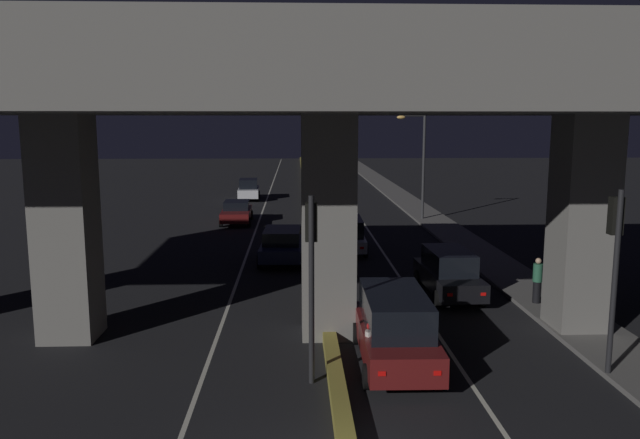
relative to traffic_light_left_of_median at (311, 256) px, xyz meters
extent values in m
cube|color=beige|center=(-2.80, 30.20, -3.24)|extent=(0.12, 126.00, 0.00)
cube|color=beige|center=(4.00, 30.20, -3.24)|extent=(0.12, 126.00, 0.00)
cube|color=olive|center=(0.60, 30.20, -3.07)|extent=(0.40, 126.00, 0.34)
cube|color=#5B5956|center=(8.66, 23.20, -3.17)|extent=(2.32, 126.00, 0.14)
cube|color=slate|center=(-7.20, 3.54, 0.12)|extent=(1.60, 1.63, 6.72)
cube|color=slate|center=(8.40, 3.54, 0.12)|extent=(1.60, 1.63, 6.72)
cube|color=slate|center=(0.60, 3.54, 0.12)|extent=(1.60, 1.63, 6.72)
cube|color=slate|center=(0.60, 3.54, 4.57)|extent=(36.82, 10.36, 2.19)
cube|color=#333335|center=(0.60, 3.54, 6.12)|extent=(36.82, 0.40, 0.90)
cylinder|color=black|center=(0.00, -0.11, -0.87)|extent=(0.14, 0.14, 4.75)
cube|color=black|center=(0.00, 0.07, 0.83)|extent=(0.30, 0.28, 0.95)
sphere|color=black|center=(0.00, 0.22, 1.13)|extent=(0.18, 0.18, 0.18)
sphere|color=black|center=(0.00, 0.22, 0.83)|extent=(0.18, 0.18, 0.18)
sphere|color=green|center=(0.00, 0.22, 0.53)|extent=(0.18, 0.18, 0.18)
cylinder|color=black|center=(7.60, -0.11, -0.81)|extent=(0.14, 0.14, 4.86)
cube|color=black|center=(7.60, 0.07, 0.94)|extent=(0.30, 0.28, 0.95)
sphere|color=black|center=(7.60, 0.22, 1.24)|extent=(0.18, 0.18, 0.18)
sphere|color=black|center=(7.60, 0.22, 0.94)|extent=(0.18, 0.18, 0.18)
sphere|color=green|center=(7.60, 0.22, 0.65)|extent=(0.18, 0.18, 0.18)
cylinder|color=#2D2D30|center=(8.00, 25.49, 0.26)|extent=(0.18, 0.18, 7.00)
cylinder|color=#2D2D30|center=(7.23, 25.49, 3.61)|extent=(1.54, 0.10, 0.10)
ellipsoid|color=#F2B759|center=(6.46, 25.49, 3.51)|extent=(0.56, 0.32, 0.24)
cube|color=#591414|center=(2.28, 1.04, -2.55)|extent=(1.92, 4.76, 0.75)
cube|color=black|center=(2.28, 1.15, -1.73)|extent=(1.67, 3.43, 0.89)
cylinder|color=black|center=(1.40, 2.61, -2.93)|extent=(0.21, 0.64, 0.63)
cylinder|color=black|center=(3.21, 2.59, -2.93)|extent=(0.21, 0.64, 0.63)
cylinder|color=black|center=(1.35, -0.51, -2.93)|extent=(0.21, 0.64, 0.63)
cylinder|color=black|center=(3.16, -0.54, -2.93)|extent=(0.21, 0.64, 0.63)
cube|color=red|center=(1.60, -1.33, -2.52)|extent=(0.18, 0.03, 0.11)
cube|color=red|center=(2.89, -1.35, -2.52)|extent=(0.18, 0.03, 0.11)
cube|color=black|center=(5.36, 7.67, -2.60)|extent=(1.81, 4.59, 0.66)
cube|color=black|center=(5.36, 7.67, -1.89)|extent=(1.55, 2.77, 0.78)
cylinder|color=black|center=(4.50, 9.13, -2.93)|extent=(0.22, 0.63, 0.62)
cylinder|color=black|center=(6.11, 9.19, -2.93)|extent=(0.22, 0.63, 0.62)
cylinder|color=black|center=(4.60, 6.14, -2.93)|extent=(0.22, 0.63, 0.62)
cylinder|color=black|center=(6.22, 6.20, -2.93)|extent=(0.22, 0.63, 0.62)
cube|color=red|center=(4.86, 5.37, -2.57)|extent=(0.18, 0.04, 0.11)
cube|color=red|center=(6.01, 5.41, -2.57)|extent=(0.18, 0.04, 0.11)
cube|color=silver|center=(2.17, 15.82, -2.66)|extent=(1.83, 4.27, 0.57)
cube|color=black|center=(2.17, 15.93, -1.96)|extent=(1.60, 3.08, 0.83)
cylinder|color=black|center=(1.35, 17.24, -2.95)|extent=(0.21, 0.60, 0.60)
cylinder|color=black|center=(3.05, 17.20, -2.95)|extent=(0.21, 0.60, 0.60)
cylinder|color=black|center=(1.28, 14.44, -2.95)|extent=(0.21, 0.60, 0.60)
cylinder|color=black|center=(2.99, 14.41, -2.95)|extent=(0.21, 0.60, 0.60)
cube|color=red|center=(1.51, 13.71, -2.63)|extent=(0.18, 0.03, 0.11)
cube|color=red|center=(2.73, 13.68, -2.63)|extent=(0.18, 0.03, 0.11)
cube|color=#141938|center=(-1.01, 13.62, -2.60)|extent=(2.06, 4.43, 0.59)
cube|color=black|center=(-1.01, 13.62, -2.00)|extent=(1.77, 2.68, 0.61)
cylinder|color=black|center=(-0.14, 12.15, -2.89)|extent=(0.23, 0.71, 0.70)
cylinder|color=black|center=(-1.99, 12.23, -2.89)|extent=(0.23, 0.71, 0.70)
cylinder|color=black|center=(-0.03, 15.02, -2.89)|extent=(0.23, 0.71, 0.70)
cylinder|color=black|center=(-1.87, 15.10, -2.89)|extent=(0.23, 0.71, 0.70)
cube|color=white|center=(-0.26, 15.78, -2.69)|extent=(0.18, 0.04, 0.11)
cube|color=white|center=(-1.58, 15.83, -2.69)|extent=(0.18, 0.04, 0.11)
cube|color=#591414|center=(-4.19, 24.95, -2.65)|extent=(1.88, 4.57, 0.59)
cube|color=black|center=(-4.20, 25.17, -2.09)|extent=(1.61, 2.21, 0.51)
cylinder|color=black|center=(-3.29, 23.47, -2.94)|extent=(0.21, 0.61, 0.61)
cylinder|color=black|center=(-5.03, 23.43, -2.94)|extent=(0.21, 0.61, 0.61)
cylinder|color=black|center=(-3.36, 26.46, -2.94)|extent=(0.21, 0.61, 0.61)
cylinder|color=black|center=(-5.09, 26.43, -2.94)|extent=(0.21, 0.61, 0.61)
cube|color=white|center=(-3.62, 27.24, -2.73)|extent=(0.18, 0.03, 0.11)
cube|color=white|center=(-4.86, 27.21, -2.73)|extent=(0.18, 0.03, 0.11)
cube|color=silver|center=(-4.30, 37.05, -2.59)|extent=(1.83, 4.21, 0.68)
cube|color=black|center=(-4.30, 37.05, -1.88)|extent=(1.56, 2.54, 0.74)
cylinder|color=black|center=(-3.44, 35.71, -2.93)|extent=(0.22, 0.63, 0.62)
cylinder|color=black|center=(-5.06, 35.65, -2.93)|extent=(0.22, 0.63, 0.62)
cylinder|color=black|center=(-3.55, 38.44, -2.93)|extent=(0.22, 0.63, 0.62)
cylinder|color=black|center=(-5.17, 38.38, -2.93)|extent=(0.22, 0.63, 0.62)
cube|color=white|center=(-3.81, 39.15, -2.69)|extent=(0.18, 0.04, 0.11)
cube|color=white|center=(-4.97, 39.10, -2.69)|extent=(0.18, 0.04, 0.11)
cylinder|color=black|center=(1.55, 1.00, -2.92)|extent=(0.09, 0.64, 0.64)
cylinder|color=black|center=(1.53, -0.38, -2.92)|extent=(0.11, 0.64, 0.64)
cube|color=maroon|center=(1.54, 0.31, -2.70)|extent=(0.25, 1.05, 0.32)
cylinder|color=beige|center=(1.54, 0.31, -2.30)|extent=(0.32, 0.32, 0.50)
sphere|color=#B21919|center=(1.54, 0.31, -1.93)|extent=(0.24, 0.24, 0.24)
cube|color=red|center=(1.53, -0.43, -2.70)|extent=(0.08, 0.03, 0.08)
cylinder|color=black|center=(8.14, 6.10, -2.71)|extent=(0.28, 0.28, 0.77)
cylinder|color=#26593F|center=(8.14, 6.10, -2.01)|extent=(0.33, 0.33, 0.64)
sphere|color=tan|center=(8.14, 6.10, -1.58)|extent=(0.21, 0.21, 0.21)
camera|label=1|loc=(-0.38, -14.96, 3.27)|focal=35.00mm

